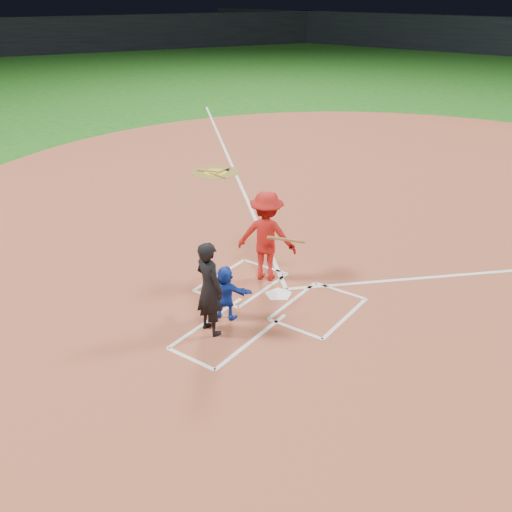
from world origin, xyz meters
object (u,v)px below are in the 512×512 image
Objects in this scene: umpire at (209,288)px; batter_at_plate at (267,236)px; catcher at (225,293)px; home_plate at (278,294)px; on_deck_circle at (215,172)px.

umpire is 0.91× the size of batter_at_plate.
umpire is at bearing 81.46° from catcher.
home_plate is 0.35× the size of on_deck_circle.
umpire is (0.07, -0.54, 0.36)m from catcher.
batter_at_plate reaches higher than catcher.
batter_at_plate is at bearing -95.73° from catcher.
home_plate reaches higher than on_deck_circle.
catcher is at bearing -68.88° from umpire.
home_plate is at bearing -84.22° from umpire.
on_deck_circle is 9.55m from catcher.
on_deck_circle is 0.84× the size of batter_at_plate.
catcher is at bearing 75.53° from home_plate.
home_plate is 2.12m from umpire.
catcher is (-0.35, -1.35, 0.55)m from home_plate.
umpire is 2.43m from batter_at_plate.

